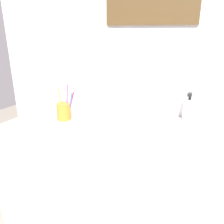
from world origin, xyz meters
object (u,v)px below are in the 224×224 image
Objects in this scene: toothbrush_purple at (67,97)px; soap_dispenser at (188,111)px; toothbrush_yellow at (60,99)px; toothbrush_cup at (64,111)px; toothbrush_red at (72,100)px; toothbrush_blue at (71,101)px; faucet at (128,111)px.

toothbrush_purple reaches higher than soap_dispenser.
toothbrush_yellow is at bearing -102.20° from toothbrush_purple.
toothbrush_red is at bearing 29.20° from toothbrush_cup.
toothbrush_yellow is at bearing -89.67° from toothbrush_cup.
toothbrush_yellow reaches higher than toothbrush_cup.
toothbrush_blue is 0.83× the size of toothbrush_purple.
toothbrush_blue is 0.03m from toothbrush_purple.
toothbrush_blue reaches higher than soap_dispenser.
faucet is at bearing 29.89° from toothbrush_purple.
faucet is 0.73× the size of toothbrush_yellow.
toothbrush_yellow is 1.11× the size of toothbrush_red.
toothbrush_blue is 0.01m from toothbrush_red.
toothbrush_purple is at bearing -158.11° from soap_dispenser.
toothbrush_cup is 0.08m from toothbrush_purple.
toothbrush_cup is at bearing -156.75° from toothbrush_blue.
toothbrush_cup is at bearing -150.80° from toothbrush_red.
faucet is at bearing 32.81° from toothbrush_red.
toothbrush_blue reaches higher than faucet.
faucet is 0.34m from toothbrush_purple.
toothbrush_purple is at bearing -179.22° from toothbrush_red.
toothbrush_purple is (-0.03, 0.01, 0.02)m from toothbrush_blue.
toothbrush_purple reaches higher than toothbrush_blue.
toothbrush_cup is at bearing -156.59° from soap_dispenser.
faucet reaches higher than toothbrush_cup.
toothbrush_cup is 0.07m from toothbrush_blue.
toothbrush_blue is at bearing -119.66° from toothbrush_red.
soap_dispenser reaches higher than faucet.
toothbrush_yellow is at bearing -154.82° from soap_dispenser.
toothbrush_yellow reaches higher than soap_dispenser.
soap_dispenser reaches higher than toothbrush_cup.
soap_dispenser is (0.60, 0.28, -0.06)m from toothbrush_yellow.
toothbrush_cup is 0.66m from soap_dispenser.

